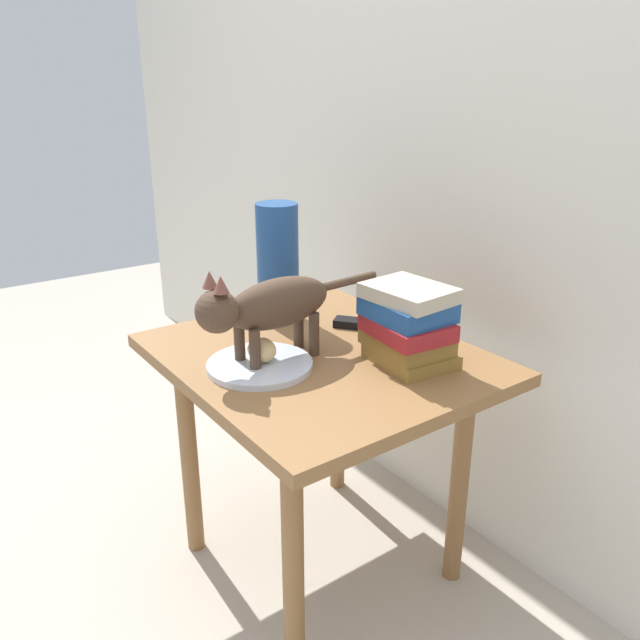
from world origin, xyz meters
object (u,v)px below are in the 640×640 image
object	(u,v)px
green_vase	(278,262)
tv_remote	(364,324)
side_table	(320,386)
bread_roll	(262,350)
cat	(267,306)
book_stack	(408,325)
plate	(260,365)

from	to	relation	value
green_vase	tv_remote	world-z (taller)	green_vase
side_table	tv_remote	xyz separation A→B (m)	(-0.06, 0.18, 0.10)
bread_roll	cat	xyz separation A→B (m)	(-0.01, 0.02, 0.09)
tv_remote	book_stack	bearing A→B (deg)	-52.87
cat	green_vase	size ratio (longest dim) A/B	1.60
bread_roll	side_table	bearing A→B (deg)	84.19
bread_roll	green_vase	bearing A→B (deg)	140.58
green_vase	bread_roll	bearing A→B (deg)	-39.42
green_vase	tv_remote	bearing A→B (deg)	35.16
tv_remote	cat	bearing A→B (deg)	-120.66
green_vase	tv_remote	size ratio (longest dim) A/B	2.00
bread_roll	plate	bearing A→B (deg)	-60.06
side_table	bread_roll	bearing A→B (deg)	-95.81
plate	bread_roll	world-z (taller)	bread_roll
bread_roll	book_stack	distance (m)	0.32
plate	book_stack	xyz separation A→B (m)	(0.17, 0.28, 0.08)
green_vase	plate	bearing A→B (deg)	-40.11
side_table	plate	world-z (taller)	plate
book_stack	green_vase	bearing A→B (deg)	-169.57
green_vase	side_table	bearing A→B (deg)	-10.81
cat	green_vase	bearing A→B (deg)	143.04
book_stack	tv_remote	bearing A→B (deg)	165.06
cat	side_table	bearing A→B (deg)	79.82
cat	tv_remote	bearing A→B (deg)	97.27
tv_remote	green_vase	bearing A→B (deg)	177.23
plate	bread_roll	xyz separation A→B (m)	(-0.01, 0.01, 0.03)
cat	book_stack	bearing A→B (deg)	53.97
plate	tv_remote	distance (m)	0.34
plate	cat	xyz separation A→B (m)	(-0.01, 0.03, 0.13)
side_table	book_stack	bearing A→B (deg)	38.01
bread_roll	book_stack	size ratio (longest dim) A/B	0.40
plate	tv_remote	world-z (taller)	tv_remote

